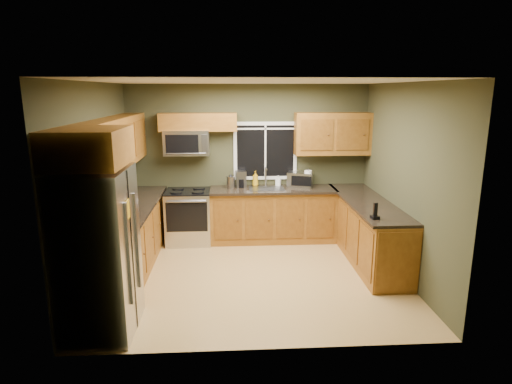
{
  "coord_description": "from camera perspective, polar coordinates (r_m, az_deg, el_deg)",
  "views": [
    {
      "loc": [
        -0.31,
        -5.68,
        2.58
      ],
      "look_at": [
        0.05,
        0.35,
        1.15
      ],
      "focal_mm": 30.0,
      "sensor_mm": 36.0,
      "label": 1
    }
  ],
  "objects": [
    {
      "name": "range",
      "position": [
        7.49,
        -8.96,
        -3.21
      ],
      "size": [
        0.76,
        0.69,
        0.94
      ],
      "color": "#B7B7BC",
      "rests_on": "ground"
    },
    {
      "name": "kettle",
      "position": [
        7.38,
        -3.39,
        1.39
      ],
      "size": [
        0.15,
        0.15,
        0.26
      ],
      "color": "#B7B7BC",
      "rests_on": "countertop_back"
    },
    {
      "name": "upper_cabinets_back_right",
      "position": [
        7.56,
        10.16,
        7.65
      ],
      "size": [
        1.3,
        0.33,
        0.72
      ],
      "primitive_type": "cube",
      "color": "brown",
      "rests_on": "back_wall"
    },
    {
      "name": "floor",
      "position": [
        6.25,
        -0.27,
        -11.08
      ],
      "size": [
        4.2,
        4.2,
        0.0
      ],
      "primitive_type": "plane",
      "color": "tan",
      "rests_on": "ground"
    },
    {
      "name": "sink",
      "position": [
        7.38,
        1.41,
        0.58
      ],
      "size": [
        0.6,
        0.42,
        0.36
      ],
      "color": "slate",
      "rests_on": "countertop_back"
    },
    {
      "name": "base_cabinets_back",
      "position": [
        7.53,
        2.26,
        -3.13
      ],
      "size": [
        2.17,
        0.6,
        0.9
      ],
      "primitive_type": "cube",
      "color": "brown",
      "rests_on": "ground"
    },
    {
      "name": "window",
      "position": [
        7.56,
        1.25,
        5.51
      ],
      "size": [
        1.12,
        0.03,
        1.02
      ],
      "color": "white",
      "rests_on": "back_wall"
    },
    {
      "name": "upper_cabinets_left",
      "position": [
        6.41,
        -18.2,
        6.2
      ],
      "size": [
        0.33,
        2.65,
        0.72
      ],
      "primitive_type": "cube",
      "color": "brown",
      "rests_on": "left_wall"
    },
    {
      "name": "soap_bottle_a",
      "position": [
        7.54,
        -0.09,
        1.81
      ],
      "size": [
        0.13,
        0.13,
        0.27
      ],
      "primitive_type": "imported",
      "rotation": [
        0.0,
        0.0,
        -0.34
      ],
      "color": "gold",
      "rests_on": "countertop_back"
    },
    {
      "name": "countertop_peninsula",
      "position": [
        6.78,
        14.62,
        -1.3
      ],
      "size": [
        0.65,
        2.5,
        0.04
      ],
      "primitive_type": "cube",
      "color": "black",
      "rests_on": "base_cabinets_peninsula"
    },
    {
      "name": "paper_towel_roll",
      "position": [
        7.47,
        6.94,
        1.73
      ],
      "size": [
        0.14,
        0.14,
        0.33
      ],
      "color": "white",
      "rests_on": "countertop_back"
    },
    {
      "name": "toaster_oven",
      "position": [
        7.55,
        5.88,
        1.71
      ],
      "size": [
        0.49,
        0.43,
        0.26
      ],
      "color": "#B7B7BC",
      "rests_on": "countertop_back"
    },
    {
      "name": "left_wall",
      "position": [
        6.08,
        -20.46,
        0.79
      ],
      "size": [
        0.0,
        3.6,
        3.6
      ],
      "primitive_type": "plane",
      "rotation": [
        1.57,
        0.0,
        1.57
      ],
      "color": "#3C3D25",
      "rests_on": "ground"
    },
    {
      "name": "base_cabinets_peninsula",
      "position": [
        6.91,
        14.61,
        -5.09
      ],
      "size": [
        0.6,
        2.52,
        0.9
      ],
      "color": "brown",
      "rests_on": "ground"
    },
    {
      "name": "right_wall",
      "position": [
        6.29,
        19.19,
        1.29
      ],
      "size": [
        0.0,
        3.6,
        3.6
      ],
      "primitive_type": "plane",
      "rotation": [
        1.57,
        0.0,
        -1.57
      ],
      "color": "#3C3D25",
      "rests_on": "ground"
    },
    {
      "name": "front_wall",
      "position": [
        4.08,
        1.1,
        -4.24
      ],
      "size": [
        4.2,
        0.0,
        4.2
      ],
      "primitive_type": "plane",
      "rotation": [
        -1.57,
        0.0,
        0.0
      ],
      "color": "#3C3D25",
      "rests_on": "ground"
    },
    {
      "name": "countertop_left",
      "position": [
        6.54,
        -16.25,
        -1.93
      ],
      "size": [
        0.65,
        2.65,
        0.04
      ],
      "primitive_type": "cube",
      "color": "black",
      "rests_on": "base_cabinets_left"
    },
    {
      "name": "countertop_back",
      "position": [
        7.38,
        2.31,
        0.32
      ],
      "size": [
        2.17,
        0.65,
        0.04
      ],
      "primitive_type": "cube",
      "color": "black",
      "rests_on": "base_cabinets_back"
    },
    {
      "name": "upper_cabinet_over_fridge",
      "position": [
        4.64,
        -21.45,
        5.58
      ],
      "size": [
        0.72,
        0.9,
        0.38
      ],
      "primitive_type": "cube",
      "color": "brown",
      "rests_on": "left_wall"
    },
    {
      "name": "refrigerator",
      "position": [
        4.91,
        -20.31,
        -7.6
      ],
      "size": [
        0.74,
        0.9,
        1.8
      ],
      "color": "#B7B7BC",
      "rests_on": "ground"
    },
    {
      "name": "microwave",
      "position": [
        7.37,
        -9.21,
        6.53
      ],
      "size": [
        0.76,
        0.41,
        0.42
      ],
      "color": "#B7B7BC",
      "rests_on": "back_wall"
    },
    {
      "name": "coffee_maker",
      "position": [
        7.48,
        -2.02,
        1.69
      ],
      "size": [
        0.19,
        0.24,
        0.28
      ],
      "color": "slate",
      "rests_on": "countertop_back"
    },
    {
      "name": "cordless_phone",
      "position": [
        5.83,
        15.6,
        -2.86
      ],
      "size": [
        0.11,
        0.11,
        0.22
      ],
      "color": "black",
      "rests_on": "countertop_peninsula"
    },
    {
      "name": "base_cabinets_left",
      "position": [
        6.68,
        -16.2,
        -5.82
      ],
      "size": [
        0.6,
        2.65,
        0.9
      ],
      "primitive_type": "cube",
      "color": "brown",
      "rests_on": "ground"
    },
    {
      "name": "soap_bottle_b",
      "position": [
        7.59,
        2.98,
        1.53
      ],
      "size": [
        0.11,
        0.11,
        0.18
      ],
      "primitive_type": "imported",
      "rotation": [
        0.0,
        0.0,
        -0.36
      ],
      "color": "white",
      "rests_on": "countertop_back"
    },
    {
      "name": "back_wall",
      "position": [
        7.59,
        -1.03,
        3.99
      ],
      "size": [
        4.2,
        0.0,
        4.2
      ],
      "primitive_type": "plane",
      "rotation": [
        1.57,
        0.0,
        0.0
      ],
      "color": "#3C3D25",
      "rests_on": "ground"
    },
    {
      "name": "ceiling",
      "position": [
        5.69,
        -0.3,
        14.52
      ],
      "size": [
        4.2,
        4.2,
        0.0
      ],
      "primitive_type": "plane",
      "rotation": [
        3.14,
        0.0,
        0.0
      ],
      "color": "white",
      "rests_on": "back_wall"
    },
    {
      "name": "upper_cabinets_back_left",
      "position": [
        7.35,
        -7.72,
        9.23
      ],
      "size": [
        1.3,
        0.33,
        0.3
      ],
      "primitive_type": "cube",
      "color": "brown",
      "rests_on": "back_wall"
    }
  ]
}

